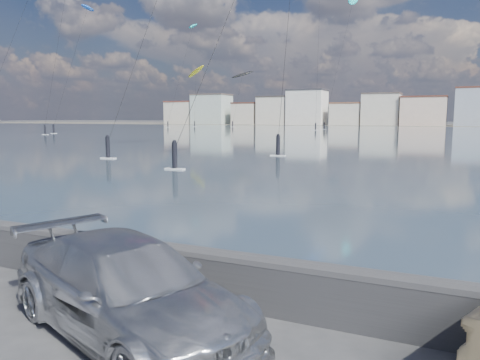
{
  "coord_description": "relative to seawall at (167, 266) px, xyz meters",
  "views": [
    {
      "loc": [
        5.02,
        -4.8,
        3.52
      ],
      "look_at": [
        1.0,
        4.0,
        2.2
      ],
      "focal_mm": 35.0,
      "sensor_mm": 36.0,
      "label": 1
    }
  ],
  "objects": [
    {
      "name": "far_shore_strip",
      "position": [
        0.0,
        197.3,
        -0.57
      ],
      "size": [
        500.0,
        60.0,
        0.0
      ],
      "primitive_type": "cube",
      "color": "#4C473D",
      "rests_on": "ground"
    },
    {
      "name": "car_silver",
      "position": [
        0.36,
        -1.67,
        0.19
      ],
      "size": [
        5.72,
        3.95,
        1.54
      ],
      "primitive_type": "imported",
      "rotation": [
        0.0,
        0.0,
        1.2
      ],
      "color": "silver",
      "rests_on": "ground"
    },
    {
      "name": "kitesurfer_6",
      "position": [
        -23.75,
        134.18,
        36.28
      ],
      "size": [
        6.2,
        20.55,
        40.42
      ],
      "color": "#19BFBF",
      "rests_on": "ground"
    },
    {
      "name": "kitesurfer_8",
      "position": [
        -76.81,
        133.33,
        32.6
      ],
      "size": [
        7.24,
        15.52,
        35.67
      ],
      "color": "#19BFBF",
      "rests_on": "ground"
    },
    {
      "name": "kitesurfer_12",
      "position": [
        -65.75,
        149.36,
        17.67
      ],
      "size": [
        8.24,
        16.75,
        20.42
      ],
      "color": "black",
      "rests_on": "ground"
    },
    {
      "name": "bay_water",
      "position": [
        0.0,
        88.8,
        -0.58
      ],
      "size": [
        500.0,
        177.0,
        0.0
      ],
      "primitive_type": "cube",
      "color": "#324C5D",
      "rests_on": "ground"
    },
    {
      "name": "kitesurfer_9",
      "position": [
        -68.38,
        73.8,
        25.57
      ],
      "size": [
        6.17,
        13.08,
        27.8
      ],
      "color": "blue",
      "rests_on": "ground"
    },
    {
      "name": "far_buildings",
      "position": [
        1.31,
        183.3,
        5.44
      ],
      "size": [
        240.79,
        13.26,
        14.6
      ],
      "color": "beige",
      "rests_on": "ground"
    },
    {
      "name": "seawall",
      "position": [
        0.0,
        0.0,
        0.0
      ],
      "size": [
        400.0,
        0.36,
        1.08
      ],
      "color": "#28282B",
      "rests_on": "ground"
    },
    {
      "name": "kitesurfer_5",
      "position": [
        -79.62,
        140.07,
        18.6
      ],
      "size": [
        10.09,
        11.54,
        21.92
      ],
      "color": "yellow",
      "rests_on": "ground"
    },
    {
      "name": "ground",
      "position": [
        0.0,
        -2.7,
        -0.58
      ],
      "size": [
        700.0,
        700.0,
        0.0
      ],
      "primitive_type": "plane",
      "color": "#333335",
      "rests_on": "ground"
    }
  ]
}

